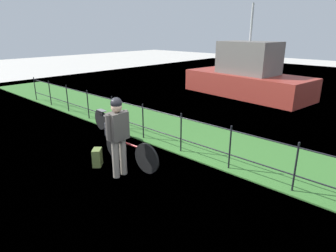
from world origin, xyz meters
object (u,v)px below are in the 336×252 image
Objects in this scene: bicycle_main at (130,151)px; bicycle_parked at (108,122)px; cyclist_person at (118,131)px; mooring_bollard at (108,129)px; terrier_dog at (119,121)px; wooden_crate at (119,129)px; moored_boat_near at (247,76)px; backpack_on_paving at (97,157)px.

bicycle_main reaches higher than bicycle_parked.
cyclist_person is 4.49× the size of mooring_bollard.
terrier_dog is 2.17m from bicycle_parked.
bicycle_parked is at bearing 151.53° from wooden_crate.
mooring_bollard is (-2.21, 1.30, -0.82)m from cyclist_person.
backpack_on_paving is at bearing -82.20° from moored_boat_near.
terrier_dog is 0.97m from backpack_on_paving.
terrier_dog is 0.05× the size of moored_boat_near.
moored_boat_near is (0.23, 7.71, 0.69)m from mooring_bollard.
terrier_dog is (-0.33, -0.01, 0.65)m from bicycle_main.
moored_boat_near reaches higher than bicycle_main.
cyclist_person is (0.52, -0.43, 0.00)m from terrier_dog.
wooden_crate is 0.80m from backpack_on_paving.
moored_boat_near is at bearing 101.88° from bicycle_main.
moored_boat_near is at bearing 99.54° from wooden_crate.
terrier_dog reaches higher than backpack_on_paving.
bicycle_main is at bearing 112.46° from cyclist_person.
wooden_crate is at bearing 114.27° from backpack_on_paving.
wooden_crate is (-0.36, -0.01, 0.44)m from bicycle_main.
wooden_crate is 0.86× the size of backpack_on_paving.
moored_boat_near is (-1.47, 8.58, -0.12)m from terrier_dog.
terrier_dog is at bearing -80.30° from moored_boat_near.
moored_boat_near reaches higher than wooden_crate.
mooring_bollard is at bearing -39.96° from bicycle_parked.
terrier_dog is 0.85× the size of mooring_bollard.
bicycle_parked is at bearing 149.02° from cyclist_person.
cyclist_person reaches higher than terrier_dog.
bicycle_parked is at bearing -175.96° from backpack_on_paving.
terrier_dog is at bearing -27.13° from mooring_bollard.
backpack_on_paving is 9.18m from moored_boat_near.
bicycle_parked is (-0.12, 0.10, 0.15)m from mooring_bollard.
backpack_on_paving is at bearing -112.25° from wooden_crate.
bicycle_parked is at bearing -92.65° from moored_boat_near.
terrier_dog reaches higher than bicycle_parked.
backpack_on_paving is at bearing -138.16° from bicycle_main.
bicycle_main is at bearing -22.88° from mooring_bollard.
wooden_crate is 0.72m from cyclist_person.
bicycle_parked is (-1.59, 1.46, 0.14)m from backpack_on_paving.
terrier_dog is (0.02, 0.00, 0.20)m from wooden_crate.
cyclist_person is 1.03× the size of bicycle_parked.
terrier_dog is 0.67m from cyclist_person.
terrier_dog is at bearing -177.90° from bicycle_main.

